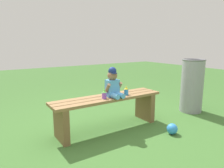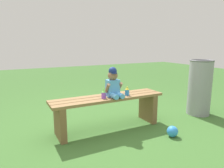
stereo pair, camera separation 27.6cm
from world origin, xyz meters
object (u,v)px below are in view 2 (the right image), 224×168
at_px(park_bench, 108,107).
at_px(sippy_cup_left, 104,94).
at_px(child_figure, 113,84).
at_px(toy_ball, 172,131).
at_px(sippy_cup_right, 127,91).
at_px(trash_bin, 200,87).

relative_size(park_bench, sippy_cup_left, 12.86).
bearing_deg(child_figure, toy_ball, -46.49).
height_order(park_bench, toy_ball, park_bench).
bearing_deg(sippy_cup_right, child_figure, 169.78).
height_order(child_figure, sippy_cup_left, child_figure).
height_order(sippy_cup_left, toy_ball, sippy_cup_left).
distance_m(child_figure, sippy_cup_right, 0.23).
bearing_deg(park_bench, child_figure, -27.27).
distance_m(sippy_cup_left, sippy_cup_right, 0.36).
xyz_separation_m(toy_ball, trash_bin, (1.02, 0.47, 0.39)).
xyz_separation_m(child_figure, toy_ball, (0.55, -0.58, -0.57)).
relative_size(child_figure, sippy_cup_right, 3.26).
relative_size(child_figure, sippy_cup_left, 3.26).
relative_size(toy_ball, trash_bin, 0.15).
relative_size(sippy_cup_left, toy_ball, 0.87).
distance_m(park_bench, sippy_cup_left, 0.24).
xyz_separation_m(park_bench, toy_ball, (0.61, -0.61, -0.25)).
height_order(child_figure, sippy_cup_right, child_figure).
bearing_deg(child_figure, trash_bin, -4.12).
height_order(park_bench, trash_bin, trash_bin).
bearing_deg(sippy_cup_right, park_bench, 165.55).
bearing_deg(toy_ball, trash_bin, 24.75).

